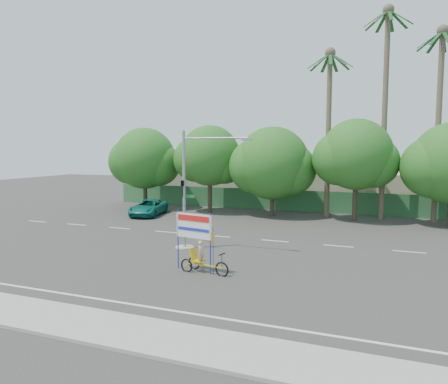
% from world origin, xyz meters
% --- Properties ---
extents(ground, '(120.00, 120.00, 0.00)m').
position_xyz_m(ground, '(0.00, 0.00, 0.00)').
color(ground, '#33302D').
rests_on(ground, ground).
extents(sidewalk_near, '(50.00, 2.40, 0.12)m').
position_xyz_m(sidewalk_near, '(0.00, -7.50, 0.06)').
color(sidewalk_near, gray).
rests_on(sidewalk_near, ground).
extents(fence, '(38.00, 0.08, 2.00)m').
position_xyz_m(fence, '(0.00, 21.50, 1.00)').
color(fence, '#336B3D').
rests_on(fence, ground).
extents(building_left, '(12.00, 8.00, 4.00)m').
position_xyz_m(building_left, '(-10.00, 26.00, 2.00)').
color(building_left, beige).
rests_on(building_left, ground).
extents(building_right, '(14.00, 8.00, 3.60)m').
position_xyz_m(building_right, '(8.00, 26.00, 1.80)').
color(building_right, beige).
rests_on(building_right, ground).
extents(tree_far_left, '(7.14, 6.00, 7.96)m').
position_xyz_m(tree_far_left, '(-14.05, 18.00, 4.76)').
color(tree_far_left, '#473828').
rests_on(tree_far_left, ground).
extents(tree_left, '(6.66, 5.60, 8.07)m').
position_xyz_m(tree_left, '(-7.05, 18.00, 5.06)').
color(tree_left, '#473828').
rests_on(tree_left, ground).
extents(tree_center, '(7.62, 6.40, 7.85)m').
position_xyz_m(tree_center, '(-1.05, 18.00, 4.47)').
color(tree_center, '#473828').
rests_on(tree_center, ground).
extents(tree_right, '(6.90, 5.80, 8.36)m').
position_xyz_m(tree_right, '(5.95, 18.00, 5.24)').
color(tree_right, '#473828').
rests_on(tree_right, ground).
extents(palm_tall, '(3.73, 3.79, 17.45)m').
position_xyz_m(palm_tall, '(8.00, 19.50, 10.46)').
color(palm_tall, '#70604C').
rests_on(palm_tall, ground).
extents(palm_mid, '(3.73, 3.79, 15.45)m').
position_xyz_m(palm_mid, '(12.00, 19.50, 9.40)').
color(palm_mid, '#70604C').
rests_on(palm_mid, ground).
extents(palm_short, '(3.73, 3.79, 14.45)m').
position_xyz_m(palm_short, '(3.50, 19.50, 8.86)').
color(palm_short, '#70604C').
rests_on(palm_short, ground).
extents(traffic_signal, '(4.72, 1.10, 7.00)m').
position_xyz_m(traffic_signal, '(-2.20, 3.98, 2.92)').
color(traffic_signal, gray).
rests_on(traffic_signal, ground).
extents(trike_billboard, '(2.99, 0.99, 2.97)m').
position_xyz_m(trike_billboard, '(0.43, -0.23, 1.20)').
color(trike_billboard, black).
rests_on(trike_billboard, ground).
extents(pickup_truck, '(3.33, 5.43, 1.41)m').
position_xyz_m(pickup_truck, '(-11.29, 14.15, 0.70)').
color(pickup_truck, '#0F6E62').
rests_on(pickup_truck, ground).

